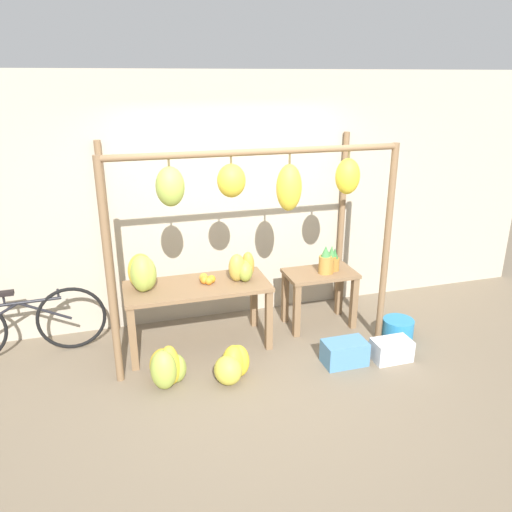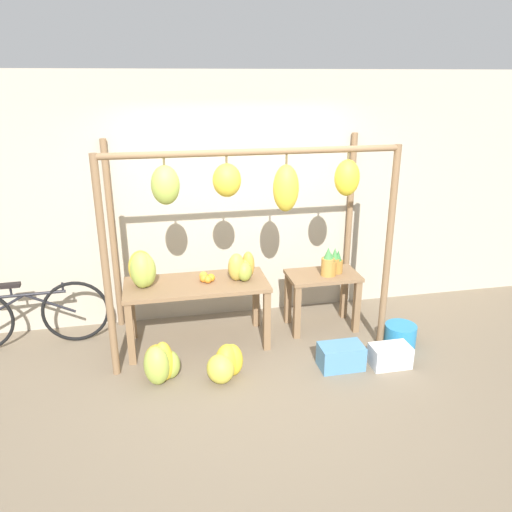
{
  "view_description": "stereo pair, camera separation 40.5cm",
  "coord_description": "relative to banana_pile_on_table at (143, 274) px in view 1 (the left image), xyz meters",
  "views": [
    {
      "loc": [
        -1.3,
        -3.91,
        2.73
      ],
      "look_at": [
        0.1,
        0.79,
        0.96
      ],
      "focal_mm": 35.0,
      "sensor_mm": 36.0,
      "label": 1
    },
    {
      "loc": [
        -0.91,
        -4.01,
        2.73
      ],
      "look_at": [
        0.1,
        0.79,
        0.96
      ],
      "focal_mm": 35.0,
      "sensor_mm": 36.0,
      "label": 2
    }
  ],
  "objects": [
    {
      "name": "orange_pile",
      "position": [
        0.64,
        -0.0,
        -0.14
      ],
      "size": [
        0.16,
        0.18,
        0.09
      ],
      "color": "orange",
      "rests_on": "display_table_main"
    },
    {
      "name": "banana_pile_ground_left",
      "position": [
        0.12,
        -0.64,
        -0.71
      ],
      "size": [
        0.4,
        0.46,
        0.39
      ],
      "color": "#9EB247",
      "rests_on": "ground_plane"
    },
    {
      "name": "banana_pile_on_table",
      "position": [
        0.0,
        0.0,
        0.0
      ],
      "size": [
        0.29,
        0.35,
        0.38
      ],
      "color": "#9EB247",
      "rests_on": "display_table_main"
    },
    {
      "name": "fruit_crate_purple",
      "position": [
        2.36,
        -0.86,
        -0.78
      ],
      "size": [
        0.39,
        0.24,
        0.22
      ],
      "color": "silver",
      "rests_on": "ground_plane"
    },
    {
      "name": "parked_bicycle",
      "position": [
        -1.22,
        0.29,
        -0.52
      ],
      "size": [
        1.65,
        0.1,
        0.74
      ],
      "color": "black",
      "rests_on": "ground_plane"
    },
    {
      "name": "banana_pile_ground_right",
      "position": [
        0.72,
        -0.75,
        -0.73
      ],
      "size": [
        0.45,
        0.42,
        0.34
      ],
      "color": "yellow",
      "rests_on": "ground_plane"
    },
    {
      "name": "stall_awning",
      "position": [
        1.09,
        -0.28,
        0.71
      ],
      "size": [
        2.82,
        1.2,
        2.13
      ],
      "color": "brown",
      "rests_on": "ground_plane"
    },
    {
      "name": "fruit_crate_white",
      "position": [
        1.87,
        -0.79,
        -0.76
      ],
      "size": [
        0.43,
        0.26,
        0.24
      ],
      "color": "#4C84B2",
      "rests_on": "ground_plane"
    },
    {
      "name": "display_table_side",
      "position": [
        1.95,
        0.07,
        -0.39
      ],
      "size": [
        0.79,
        0.48,
        0.66
      ],
      "color": "brown",
      "rests_on": "ground_plane"
    },
    {
      "name": "blue_bucket",
      "position": [
        2.65,
        -0.51,
        -0.77
      ],
      "size": [
        0.33,
        0.33,
        0.23
      ],
      "color": "teal",
      "rests_on": "ground_plane"
    },
    {
      "name": "display_table_main",
      "position": [
        0.54,
        -0.02,
        -0.29
      ],
      "size": [
        1.48,
        0.65,
        0.71
      ],
      "color": "brown",
      "rests_on": "ground_plane"
    },
    {
      "name": "shop_wall_back",
      "position": [
        1.07,
        0.69,
        0.52
      ],
      "size": [
        8.0,
        0.08,
        2.8
      ],
      "color": "#B2A893",
      "rests_on": "ground_plane"
    },
    {
      "name": "pineapple_cluster",
      "position": [
        2.03,
        0.04,
        -0.11
      ],
      "size": [
        0.27,
        0.18,
        0.32
      ],
      "color": "#A3702D",
      "rests_on": "display_table_side"
    },
    {
      "name": "papaya_pile",
      "position": [
        1.02,
        -0.03,
        -0.05
      ],
      "size": [
        0.33,
        0.3,
        0.3
      ],
      "color": "#93A33D",
      "rests_on": "display_table_main"
    },
    {
      "name": "ground_plane",
      "position": [
        1.07,
        -0.81,
        -0.88
      ],
      "size": [
        20.0,
        20.0,
        0.0
      ],
      "primitive_type": "plane",
      "color": "#756651"
    }
  ]
}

